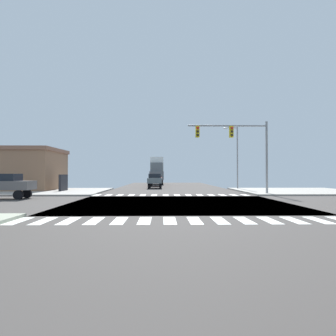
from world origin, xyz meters
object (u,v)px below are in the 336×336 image
Objects in this scene: sedan_nearside_1 at (156,179)px; traffic_signal_mast at (236,140)px; street_lamp at (235,152)px; box_truck_farside_1 at (157,170)px; sedan_crossing_2 at (155,180)px; sedan_middle_6 at (3,184)px.

traffic_signal_mast is at bearing 111.83° from sedan_nearside_1.
sedan_nearside_1 is (-7.57, 18.88, -3.77)m from traffic_signal_mast.
street_lamp is 1.04× the size of box_truck_farside_1.
box_truck_farside_1 is (-0.00, 8.67, 1.45)m from sedan_nearside_1.
box_truck_farside_1 reaches higher than sedan_crossing_2.
traffic_signal_mast is 1.67× the size of sedan_nearside_1.
street_lamp reaches higher than box_truck_farside_1.
traffic_signal_mast is 28.66m from box_truck_farside_1.
street_lamp is 14.14m from sedan_nearside_1.
sedan_nearside_1 is at bearing 90.00° from box_truck_farside_1.
sedan_nearside_1 and sedan_middle_6 have the same top height.
traffic_signal_mast reaches higher than sedan_middle_6.
street_lamp is at bearing 117.84° from box_truck_farside_1.
traffic_signal_mast is at bearing 102.47° from sedan_middle_6.
street_lamp reaches higher than sedan_crossing_2.
sedan_middle_6 is at bearing -147.26° from street_lamp.
traffic_signal_mast is 9.43m from street_lamp.
traffic_signal_mast is at bearing 121.66° from sedan_crossing_2.
sedan_nearside_1 is 8.79m from box_truck_farside_1.
sedan_nearside_1 is (-9.70, 9.71, -3.40)m from street_lamp.
sedan_nearside_1 is at bearing -90.00° from sedan_crossing_2.
street_lamp is 1.74× the size of sedan_middle_6.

